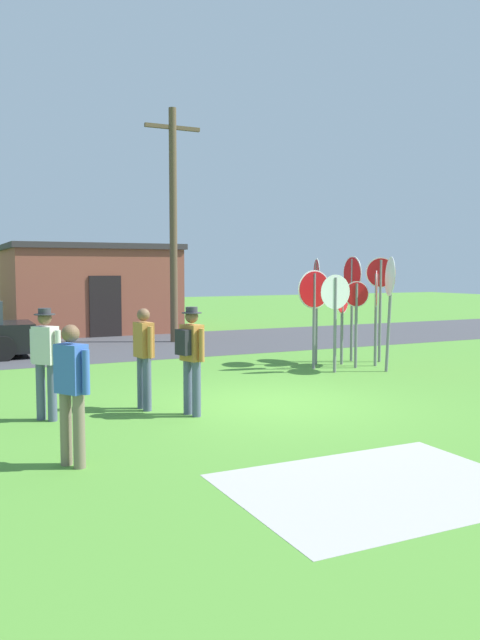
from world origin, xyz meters
The scene contains 18 objects.
ground_plane centered at (0.00, 0.00, 0.00)m, with size 80.00×80.00×0.00m, color #518E33.
street_asphalt centered at (0.00, 9.17, 0.00)m, with size 60.00×6.40×0.01m, color #424247.
concrete_path centered at (-1.03, -4.24, 0.00)m, with size 3.20×2.40×0.01m, color #ADAAA3.
building_background centered at (0.06, 14.85, 1.62)m, with size 6.00×5.68×3.22m.
utility_pole centered at (1.67, 9.64, 3.84)m, with size 1.80×0.24×7.33m.
stop_sign_leaning_left centered at (3.68, 2.68, 1.36)m, with size 0.59×0.17×2.05m.
stop_sign_nearest centered at (3.13, 3.56, 1.81)m, with size 0.37×0.83×2.59m.
stop_sign_tallest centered at (2.85, 2.34, 1.51)m, with size 0.77×0.07×2.21m.
stop_sign_rear_left centered at (2.68, 2.95, 1.60)m, with size 0.89×0.07×2.31m.
stop_sign_rear_right centered at (3.71, 3.29, 1.42)m, with size 0.71×0.46×2.07m.
stop_sign_leaning_right centered at (4.24, 3.64, 1.85)m, with size 0.11×0.88×2.66m.
stop_sign_low_front centered at (4.03, 1.91, 1.82)m, with size 0.42×0.82×2.61m.
stop_sign_far_back centered at (4.80, 3.23, 1.79)m, with size 0.71×0.30×2.62m.
stop_sign_center_cluster centered at (4.29, 2.72, 1.59)m, with size 0.56×0.69×2.30m.
person_in_blue centered at (-3.75, 0.44, 0.98)m, with size 0.40×0.45×1.74m.
person_near_signs centered at (-3.85, -2.08, 0.95)m, with size 0.38×0.50×1.69m.
person_on_left centered at (-1.63, -0.23, 1.01)m, with size 0.43×0.55×1.74m.
person_holding_notes centered at (-2.17, 0.51, 0.95)m, with size 0.27×0.57×1.69m.
Camera 1 is at (-5.30, -9.64, 2.34)m, focal length 35.99 mm.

